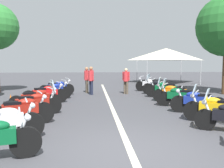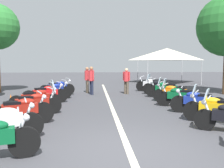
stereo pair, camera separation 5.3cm
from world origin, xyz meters
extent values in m
plane|color=#424247|center=(0.00, 0.00, 0.00)|extent=(80.00, 80.00, 0.00)
cube|color=beige|center=(4.89, 0.00, 0.00)|extent=(21.30, 0.16, 0.01)
cylinder|color=black|center=(-0.23, 2.18, 0.32)|extent=(0.32, 0.65, 0.64)
cylinder|color=silver|center=(-0.25, 2.23, 0.62)|extent=(0.15, 0.30, 0.58)
cylinder|color=silver|center=(-0.26, 2.27, 0.98)|extent=(0.60, 0.22, 0.04)
sphere|color=silver|center=(-0.22, 2.13, 0.82)|extent=(0.14, 0.14, 0.14)
cylinder|color=black|center=(1.06, 2.39, 0.33)|extent=(0.34, 0.67, 0.66)
cube|color=white|center=(0.84, 3.08, 0.51)|extent=(0.61, 1.14, 0.30)
ellipsoid|color=white|center=(0.90, 2.91, 0.71)|extent=(0.41, 0.57, 0.22)
cylinder|color=silver|center=(1.05, 2.44, 0.63)|extent=(0.16, 0.30, 0.58)
cylinder|color=silver|center=(1.03, 2.48, 0.99)|extent=(0.60, 0.23, 0.04)
sphere|color=silver|center=(1.08, 2.34, 0.83)|extent=(0.14, 0.14, 0.14)
cylinder|color=black|center=(2.57, 2.38, 0.34)|extent=(0.39, 0.68, 0.68)
cube|color=maroon|center=(2.30, 3.01, 0.52)|extent=(0.66, 1.07, 0.30)
ellipsoid|color=maroon|center=(2.37, 2.84, 0.72)|extent=(0.44, 0.58, 0.22)
cube|color=black|center=(2.22, 3.21, 0.70)|extent=(0.43, 0.54, 0.12)
cylinder|color=silver|center=(2.54, 2.43, 0.64)|extent=(0.18, 0.29, 0.58)
cylinder|color=silver|center=(2.53, 2.47, 1.00)|extent=(0.59, 0.28, 0.04)
sphere|color=silver|center=(2.59, 2.33, 0.84)|extent=(0.14, 0.14, 0.14)
cylinder|color=silver|center=(2.31, 3.45, 0.24)|extent=(0.29, 0.54, 0.08)
cylinder|color=black|center=(4.00, 2.29, 0.31)|extent=(0.39, 0.61, 0.61)
cylinder|color=black|center=(3.35, 3.66, 0.31)|extent=(0.39, 0.61, 0.61)
cube|color=maroon|center=(3.67, 2.97, 0.49)|extent=(0.75, 1.16, 0.30)
ellipsoid|color=maroon|center=(3.75, 2.81, 0.69)|extent=(0.46, 0.58, 0.22)
cube|color=black|center=(3.58, 3.17, 0.67)|extent=(0.44, 0.55, 0.12)
cylinder|color=silver|center=(3.97, 2.35, 0.61)|extent=(0.19, 0.29, 0.58)
cylinder|color=silver|center=(3.95, 2.38, 0.97)|extent=(0.58, 0.30, 0.04)
sphere|color=silver|center=(4.02, 2.25, 0.81)|extent=(0.14, 0.14, 0.14)
cylinder|color=silver|center=(3.64, 3.46, 0.21)|extent=(0.31, 0.53, 0.08)
cube|color=silver|center=(3.99, 2.31, 1.04)|extent=(0.38, 0.26, 0.32)
cylinder|color=black|center=(5.12, 2.45, 0.30)|extent=(0.32, 0.62, 0.61)
cylinder|color=black|center=(4.67, 3.85, 0.30)|extent=(0.32, 0.62, 0.61)
cube|color=maroon|center=(4.90, 3.15, 0.48)|extent=(0.61, 1.15, 0.30)
ellipsoid|color=maroon|center=(4.95, 2.98, 0.68)|extent=(0.41, 0.57, 0.22)
cube|color=black|center=(4.83, 3.36, 0.66)|extent=(0.39, 0.54, 0.12)
cylinder|color=silver|center=(5.10, 2.51, 0.60)|extent=(0.15, 0.30, 0.58)
cylinder|color=silver|center=(5.09, 2.55, 0.96)|extent=(0.60, 0.23, 0.04)
sphere|color=silver|center=(5.14, 2.40, 0.80)|extent=(0.14, 0.14, 0.14)
cylinder|color=silver|center=(4.94, 3.63, 0.21)|extent=(0.24, 0.55, 0.08)
cube|color=silver|center=(5.11, 2.47, 1.03)|extent=(0.38, 0.22, 0.32)
cylinder|color=black|center=(6.53, 2.35, 0.33)|extent=(0.42, 0.66, 0.67)
cylinder|color=black|center=(5.90, 3.67, 0.33)|extent=(0.42, 0.66, 0.67)
cube|color=red|center=(6.21, 3.01, 0.51)|extent=(0.74, 1.13, 0.30)
ellipsoid|color=red|center=(6.29, 2.85, 0.71)|extent=(0.46, 0.58, 0.22)
cube|color=black|center=(6.12, 3.21, 0.69)|extent=(0.44, 0.55, 0.12)
cylinder|color=silver|center=(6.51, 2.41, 0.63)|extent=(0.19, 0.29, 0.58)
cylinder|color=silver|center=(6.49, 2.44, 0.99)|extent=(0.58, 0.31, 0.04)
sphere|color=silver|center=(6.55, 2.31, 0.83)|extent=(0.14, 0.14, 0.14)
cylinder|color=silver|center=(6.18, 3.49, 0.23)|extent=(0.31, 0.53, 0.08)
cylinder|color=black|center=(7.76, 2.26, 0.33)|extent=(0.42, 0.65, 0.66)
cylinder|color=black|center=(7.15, 3.48, 0.33)|extent=(0.42, 0.65, 0.66)
cube|color=navy|center=(7.45, 2.87, 0.51)|extent=(0.72, 1.05, 0.30)
ellipsoid|color=navy|center=(7.53, 2.70, 0.71)|extent=(0.47, 0.58, 0.22)
cube|color=black|center=(7.35, 3.06, 0.69)|extent=(0.45, 0.55, 0.12)
cylinder|color=silver|center=(7.73, 2.31, 0.63)|extent=(0.19, 0.29, 0.58)
cylinder|color=silver|center=(7.71, 2.35, 0.99)|extent=(0.57, 0.31, 0.04)
sphere|color=silver|center=(7.78, 2.21, 0.83)|extent=(0.14, 0.14, 0.14)
cylinder|color=silver|center=(7.43, 3.31, 0.23)|extent=(0.32, 0.53, 0.08)
cylinder|color=black|center=(9.29, 2.23, 0.32)|extent=(0.40, 0.65, 0.65)
cylinder|color=black|center=(8.70, 3.51, 0.32)|extent=(0.40, 0.65, 0.65)
cube|color=navy|center=(8.99, 2.87, 0.50)|extent=(0.70, 1.09, 0.30)
ellipsoid|color=navy|center=(9.07, 2.71, 0.70)|extent=(0.45, 0.58, 0.22)
cube|color=black|center=(8.90, 3.07, 0.68)|extent=(0.44, 0.54, 0.12)
cylinder|color=silver|center=(9.26, 2.28, 0.62)|extent=(0.18, 0.29, 0.58)
cylinder|color=silver|center=(9.25, 2.32, 0.98)|extent=(0.58, 0.30, 0.04)
sphere|color=silver|center=(9.31, 2.18, 0.82)|extent=(0.14, 0.14, 0.14)
cylinder|color=silver|center=(8.98, 3.33, 0.23)|extent=(0.30, 0.53, 0.08)
cylinder|color=black|center=(1.42, -2.40, 0.30)|extent=(0.44, 0.58, 0.60)
cylinder|color=silver|center=(1.39, -2.45, 0.60)|extent=(0.21, 0.28, 0.58)
cylinder|color=silver|center=(1.37, -2.48, 0.96)|extent=(0.55, 0.37, 0.04)
sphere|color=silver|center=(1.45, -2.35, 0.80)|extent=(0.14, 0.14, 0.14)
cube|color=silver|center=(1.41, -2.41, 1.03)|extent=(0.37, 0.30, 0.32)
cylinder|color=black|center=(2.51, -2.50, 0.33)|extent=(0.45, 0.63, 0.65)
cube|color=#EAB214|center=(2.13, -3.15, 0.51)|extent=(0.81, 1.12, 0.30)
ellipsoid|color=#EAB214|center=(2.22, -2.99, 0.71)|extent=(0.49, 0.58, 0.22)
cylinder|color=silver|center=(2.48, -2.56, 0.63)|extent=(0.21, 0.29, 0.58)
cylinder|color=silver|center=(2.45, -2.59, 0.99)|extent=(0.55, 0.35, 0.04)
sphere|color=silver|center=(2.53, -2.46, 0.83)|extent=(0.14, 0.14, 0.14)
cube|color=silver|center=(2.50, -2.52, 1.06)|extent=(0.37, 0.29, 0.32)
cylinder|color=black|center=(3.87, -2.50, 0.33)|extent=(0.38, 0.66, 0.65)
cylinder|color=black|center=(3.33, -3.80, 0.33)|extent=(0.38, 0.66, 0.65)
cube|color=navy|center=(3.60, -3.15, 0.51)|extent=(0.67, 1.09, 0.30)
ellipsoid|color=navy|center=(3.67, -2.98, 0.71)|extent=(0.44, 0.58, 0.22)
cube|color=black|center=(3.51, -3.35, 0.69)|extent=(0.43, 0.54, 0.12)
cylinder|color=silver|center=(3.85, -2.56, 0.63)|extent=(0.18, 0.29, 0.58)
cylinder|color=silver|center=(3.83, -2.60, 0.99)|extent=(0.59, 0.28, 0.04)
sphere|color=silver|center=(3.89, -2.46, 0.83)|extent=(0.14, 0.14, 0.14)
cylinder|color=silver|center=(3.27, -3.47, 0.23)|extent=(0.29, 0.54, 0.08)
cylinder|color=black|center=(5.25, -2.31, 0.33)|extent=(0.43, 0.64, 0.65)
cylinder|color=black|center=(4.56, -3.58, 0.33)|extent=(0.43, 0.64, 0.65)
cube|color=#0C592D|center=(4.91, -2.95, 0.51)|extent=(0.77, 1.10, 0.30)
ellipsoid|color=#0C592D|center=(4.99, -2.79, 0.71)|extent=(0.48, 0.58, 0.22)
cube|color=black|center=(4.80, -3.14, 0.69)|extent=(0.46, 0.55, 0.12)
cylinder|color=silver|center=(5.22, -2.36, 0.63)|extent=(0.20, 0.29, 0.58)
cylinder|color=silver|center=(5.21, -2.40, 0.99)|extent=(0.56, 0.33, 0.04)
sphere|color=silver|center=(5.28, -2.27, 0.83)|extent=(0.14, 0.14, 0.14)
cylinder|color=silver|center=(4.54, -3.24, 0.23)|extent=(0.33, 0.52, 0.08)
cube|color=silver|center=(5.24, -2.33, 1.06)|extent=(0.37, 0.28, 0.32)
cylinder|color=black|center=(6.55, -2.46, 0.30)|extent=(0.38, 0.61, 0.60)
cylinder|color=black|center=(5.92, -3.81, 0.30)|extent=(0.38, 0.61, 0.60)
cube|color=orange|center=(6.23, -3.13, 0.48)|extent=(0.73, 1.14, 0.30)
ellipsoid|color=orange|center=(6.31, -2.97, 0.68)|extent=(0.46, 0.58, 0.22)
cube|color=black|center=(6.14, -3.33, 0.66)|extent=(0.44, 0.54, 0.12)
cylinder|color=silver|center=(6.53, -2.51, 0.60)|extent=(0.19, 0.29, 0.58)
cylinder|color=silver|center=(6.51, -2.55, 0.96)|extent=(0.58, 0.30, 0.04)
sphere|color=silver|center=(6.57, -2.41, 0.80)|extent=(0.14, 0.14, 0.14)
cylinder|color=silver|center=(5.88, -3.46, 0.21)|extent=(0.31, 0.53, 0.08)
cube|color=silver|center=(6.54, -2.48, 1.03)|extent=(0.38, 0.26, 0.32)
cylinder|color=black|center=(7.96, -2.46, 0.34)|extent=(0.41, 0.67, 0.68)
cylinder|color=black|center=(7.31, -3.84, 0.34)|extent=(0.41, 0.67, 0.68)
cube|color=#0C592D|center=(7.64, -3.15, 0.52)|extent=(0.75, 1.17, 0.30)
ellipsoid|color=#0C592D|center=(7.71, -2.99, 0.72)|extent=(0.46, 0.58, 0.22)
cube|color=black|center=(7.54, -3.35, 0.70)|extent=(0.44, 0.54, 0.12)
cylinder|color=silver|center=(7.94, -2.51, 0.64)|extent=(0.19, 0.29, 0.58)
cylinder|color=silver|center=(7.92, -2.55, 1.00)|extent=(0.58, 0.30, 0.04)
sphere|color=silver|center=(7.98, -2.41, 0.84)|extent=(0.14, 0.14, 0.14)
cylinder|color=silver|center=(7.28, -3.49, 0.24)|extent=(0.31, 0.53, 0.08)
cylinder|color=black|center=(9.17, -2.51, 0.33)|extent=(0.48, 0.63, 0.66)
cylinder|color=black|center=(8.38, -3.72, 0.33)|extent=(0.48, 0.63, 0.66)
cube|color=black|center=(8.78, -3.12, 0.51)|extent=(0.83, 1.07, 0.30)
ellipsoid|color=black|center=(8.87, -2.97, 0.71)|extent=(0.50, 0.58, 0.22)
cube|color=black|center=(8.66, -3.30, 0.69)|extent=(0.48, 0.54, 0.12)
cylinder|color=silver|center=(9.14, -2.56, 0.63)|extent=(0.22, 0.28, 0.58)
cylinder|color=silver|center=(9.11, -2.59, 0.99)|extent=(0.54, 0.37, 0.04)
sphere|color=silver|center=(9.20, -2.47, 0.83)|extent=(0.14, 0.14, 0.14)
cylinder|color=silver|center=(8.39, -3.38, 0.23)|extent=(0.37, 0.51, 0.08)
cube|color=silver|center=(9.16, -2.53, 1.06)|extent=(0.37, 0.30, 0.32)
cylinder|color=black|center=(10.72, -2.36, 0.33)|extent=(0.46, 0.64, 0.66)
cylinder|color=black|center=(9.94, -3.67, 0.33)|extent=(0.46, 0.64, 0.66)
cube|color=white|center=(10.33, -3.02, 0.51)|extent=(0.83, 1.13, 0.30)
ellipsoid|color=white|center=(10.42, -2.86, 0.71)|extent=(0.49, 0.58, 0.22)
cube|color=black|center=(10.21, -3.20, 0.69)|extent=(0.47, 0.55, 0.12)
cylinder|color=silver|center=(10.69, -2.42, 0.63)|extent=(0.21, 0.28, 0.58)
cylinder|color=silver|center=(10.67, -2.45, 0.99)|extent=(0.55, 0.35, 0.04)
sphere|color=silver|center=(10.74, -2.32, 0.83)|extent=(0.14, 0.14, 0.14)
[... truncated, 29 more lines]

